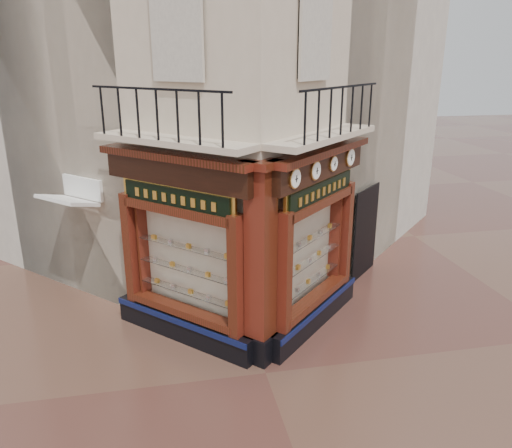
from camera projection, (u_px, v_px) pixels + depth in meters
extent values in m
plane|color=#542F27|center=(266.00, 373.00, 9.42)|extent=(80.00, 80.00, 0.00)
cube|color=beige|center=(218.00, 45.00, 13.27)|extent=(11.31, 11.31, 12.00)
cube|color=beige|center=(128.00, 64.00, 15.27)|extent=(11.31, 11.31, 11.00)
cube|color=beige|center=(285.00, 64.00, 16.19)|extent=(11.31, 11.31, 11.00)
cube|color=black|center=(184.00, 327.00, 10.50)|extent=(2.72, 2.72, 0.55)
cube|color=#0C1440|center=(177.00, 322.00, 10.29)|extent=(2.50, 2.50, 0.12)
cube|color=#341709|center=(237.00, 277.00, 9.29)|extent=(0.37, 0.37, 2.45)
cube|color=#341709|center=(132.00, 247.00, 10.77)|extent=(0.37, 0.37, 2.45)
cube|color=#FFECC1|center=(191.00, 257.00, 10.30)|extent=(1.80, 1.80, 2.10)
cube|color=black|center=(176.00, 172.00, 9.47)|extent=(2.69, 2.69, 0.50)
cube|color=#341709|center=(173.00, 157.00, 9.32)|extent=(2.86, 2.86, 0.14)
cube|color=black|center=(314.00, 314.00, 11.04)|extent=(2.72, 2.72, 0.55)
cube|color=#0C1440|center=(322.00, 308.00, 10.87)|extent=(2.50, 2.50, 0.12)
cube|color=#341709|center=(283.00, 274.00, 9.46)|extent=(0.37, 0.37, 2.45)
cube|color=#341709|center=(344.00, 233.00, 11.67)|extent=(0.37, 0.37, 2.45)
cube|color=#FFECC1|center=(303.00, 249.00, 10.75)|extent=(1.80, 1.80, 2.10)
cube|color=black|center=(319.00, 166.00, 10.00)|extent=(2.69, 2.69, 0.50)
cube|color=#341709|center=(323.00, 151.00, 9.87)|extent=(2.86, 2.86, 0.14)
cube|color=black|center=(260.00, 346.00, 9.80)|extent=(0.78, 0.78, 0.55)
cube|color=#341709|center=(261.00, 255.00, 9.20)|extent=(0.64, 0.64, 3.50)
cube|color=#341709|center=(261.00, 164.00, 8.66)|extent=(0.85, 0.85, 0.14)
cube|color=beige|center=(171.00, 141.00, 9.21)|extent=(2.97, 2.97, 0.12)
cube|color=black|center=(155.00, 89.00, 8.65)|extent=(2.36, 2.36, 0.04)
cube|color=beige|center=(325.00, 137.00, 9.76)|extent=(2.97, 2.97, 0.12)
cube|color=black|center=(343.00, 87.00, 9.29)|extent=(2.36, 2.36, 0.04)
cylinder|color=#C69042|center=(295.00, 178.00, 8.89)|extent=(0.30, 0.30, 0.38)
cylinder|color=white|center=(296.00, 179.00, 8.87)|extent=(0.24, 0.24, 0.32)
cube|color=black|center=(297.00, 179.00, 8.87)|extent=(0.02, 0.02, 0.13)
cube|color=black|center=(297.00, 179.00, 8.87)|extent=(0.08, 0.08, 0.01)
cylinder|color=#C69042|center=(315.00, 171.00, 9.52)|extent=(0.30, 0.30, 0.38)
cylinder|color=white|center=(317.00, 171.00, 9.50)|extent=(0.24, 0.24, 0.33)
cube|color=black|center=(317.00, 171.00, 9.49)|extent=(0.02, 0.02, 0.13)
cube|color=black|center=(317.00, 171.00, 9.49)|extent=(0.08, 0.08, 0.01)
cylinder|color=#C69042|center=(333.00, 164.00, 10.14)|extent=(0.26, 0.26, 0.32)
cylinder|color=white|center=(334.00, 164.00, 10.12)|extent=(0.21, 0.21, 0.28)
cube|color=black|center=(335.00, 164.00, 10.12)|extent=(0.02, 0.02, 0.11)
cube|color=black|center=(335.00, 164.00, 10.12)|extent=(0.07, 0.07, 0.01)
cylinder|color=#C69042|center=(350.00, 157.00, 10.80)|extent=(0.32, 0.32, 0.40)
cylinder|color=white|center=(351.00, 157.00, 10.79)|extent=(0.26, 0.26, 0.35)
cube|color=black|center=(352.00, 157.00, 10.78)|extent=(0.02, 0.02, 0.13)
cube|color=black|center=(352.00, 157.00, 10.78)|extent=(0.08, 0.08, 0.01)
cube|color=#ECB445|center=(176.00, 198.00, 9.60)|extent=(2.06, 2.06, 0.55)
cube|color=black|center=(175.00, 198.00, 9.57)|extent=(1.92, 1.92, 0.41)
cube|color=#ECB445|center=(320.00, 191.00, 10.14)|extent=(2.06, 2.06, 0.55)
cube|color=black|center=(322.00, 191.00, 10.12)|extent=(1.92, 1.92, 0.41)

